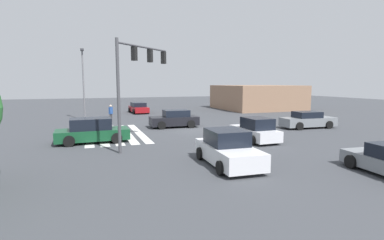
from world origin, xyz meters
TOP-DOWN VIEW (x-y plane):
  - ground_plane at (0.00, 0.00)m, footprint 116.36×116.36m
  - crosswalk_markings at (0.00, -6.45)m, footprint 9.37×4.40m
  - traffic_signal_mast at (5.46, -5.46)m, footprint 3.79×3.79m
  - car_0 at (2.40, 10.08)m, footprint 2.24×4.96m
  - car_1 at (-2.00, -0.98)m, footprint 2.25×4.35m
  - car_3 at (2.89, -8.15)m, footprint 2.26×4.77m
  - car_4 at (6.05, 2.51)m, footprint 4.16×2.06m
  - car_5 at (-15.95, -1.97)m, footprint 4.57×2.32m
  - car_6 at (10.91, -1.96)m, footprint 4.62×2.34m
  - corner_building at (-16.17, 16.22)m, footprint 10.99×10.99m
  - pedestrian at (-7.20, -6.18)m, footprint 0.40×0.42m
  - street_light_pole_a at (-10.38, -8.68)m, footprint 0.80×0.36m

SIDE VIEW (x-z plane):
  - ground_plane at x=0.00m, z-range 0.00..0.00m
  - crosswalk_markings at x=0.00m, z-range 0.00..0.01m
  - car_5 at x=-15.95m, z-range -0.03..1.37m
  - car_0 at x=2.40m, z-range -0.05..1.43m
  - car_4 at x=6.05m, z-range -0.08..1.56m
  - car_1 at x=-2.00m, z-range -0.04..1.52m
  - car_6 at x=10.91m, z-range -0.09..1.63m
  - car_3 at x=2.89m, z-range -0.05..1.61m
  - pedestrian at x=-7.20m, z-range 0.12..1.92m
  - corner_building at x=-16.17m, z-range 0.00..3.60m
  - street_light_pole_a at x=-10.38m, z-range 0.79..8.35m
  - traffic_signal_mast at x=5.46m, z-range 1.52..7.97m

